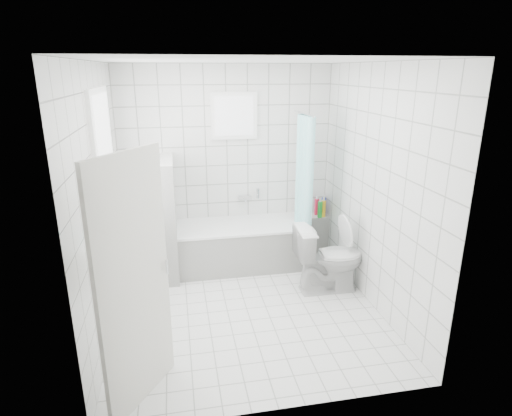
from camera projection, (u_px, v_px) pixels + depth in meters
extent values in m
plane|color=white|center=(247.00, 309.00, 4.73)|extent=(3.00, 3.00, 0.00)
plane|color=white|center=(245.00, 60.00, 3.93)|extent=(3.00, 3.00, 0.00)
cube|color=white|center=(227.00, 165.00, 5.73)|extent=(2.80, 0.02, 2.60)
cube|color=white|center=(282.00, 256.00, 2.93)|extent=(2.80, 0.02, 2.60)
cube|color=white|center=(101.00, 204.00, 4.08)|extent=(0.02, 3.00, 2.60)
cube|color=white|center=(375.00, 189.00, 4.58)|extent=(0.02, 3.00, 2.60)
cube|color=white|center=(107.00, 166.00, 4.27)|extent=(0.01, 0.90, 1.40)
cube|color=white|center=(234.00, 116.00, 5.50)|extent=(0.50, 0.01, 0.50)
cube|color=white|center=(119.00, 235.00, 4.51)|extent=(0.18, 1.02, 0.08)
cube|color=silver|center=(135.00, 285.00, 3.17)|extent=(0.47, 0.69, 2.00)
cube|color=white|center=(242.00, 246.00, 5.72)|extent=(1.68, 0.75, 0.55)
cube|color=white|center=(242.00, 225.00, 5.63)|extent=(1.70, 0.77, 0.03)
cube|color=white|center=(170.00, 218.00, 5.36)|extent=(0.15, 0.85, 1.50)
cube|color=white|center=(319.00, 233.00, 6.16)|extent=(0.40, 0.24, 0.55)
imported|color=white|center=(329.00, 258.00, 5.02)|extent=(0.81, 0.47, 0.82)
cylinder|color=silver|center=(304.00, 114.00, 5.30)|extent=(0.02, 0.80, 0.02)
cube|color=silver|center=(245.00, 197.00, 5.87)|extent=(0.18, 0.06, 0.06)
imported|color=#32CAE3|center=(117.00, 229.00, 4.32)|extent=(0.11, 0.11, 0.17)
imported|color=silver|center=(118.00, 225.00, 4.42)|extent=(0.16, 0.16, 0.18)
imported|color=#C964AB|center=(122.00, 213.00, 4.75)|extent=(0.11, 0.11, 0.20)
cylinder|color=green|center=(320.00, 210.00, 5.94)|extent=(0.06, 0.06, 0.23)
cylinder|color=#162AB7|center=(324.00, 206.00, 6.06)|extent=(0.06, 0.06, 0.25)
cylinder|color=#EA1B3F|center=(317.00, 207.00, 6.07)|extent=(0.06, 0.06, 0.23)
cylinder|color=yellow|center=(323.00, 209.00, 5.98)|extent=(0.06, 0.06, 0.23)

